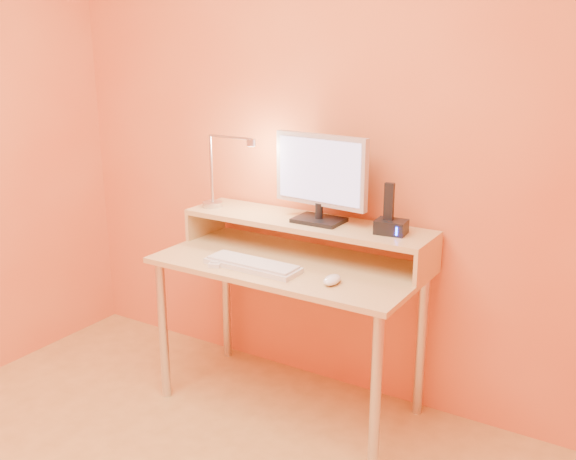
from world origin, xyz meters
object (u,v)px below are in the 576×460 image
Objects in this scene: lamp_base at (213,204)px; keyboard at (253,266)px; mouse at (332,280)px; remote_control at (220,259)px; monitor_panel at (321,170)px; phone_dock at (391,227)px.

lamp_base is 0.53m from keyboard.
mouse is 0.56× the size of remote_control.
lamp_base reaches higher than keyboard.
remote_control is at bearing -131.45° from monitor_panel.
lamp_base is at bearing 159.68° from mouse.
phone_dock reaches higher than keyboard.
monitor_panel is 1.07× the size of keyboard.
lamp_base reaches higher than remote_control.
mouse is at bearing -47.90° from monitor_panel.
monitor_panel is at bearing 64.16° from keyboard.
phone_dock reaches higher than remote_control.
keyboard is at bearing -19.85° from remote_control.
keyboard is (-0.16, -0.31, -0.39)m from monitor_panel.
lamp_base is 0.93× the size of mouse.
lamp_base is 0.41m from remote_control.
mouse is (0.81, -0.26, -0.15)m from lamp_base.
phone_dock is (0.94, 0.03, 0.02)m from lamp_base.
lamp_base is 0.87m from mouse.
monitor_panel reaches higher than remote_control.
keyboard is 0.18m from remote_control.
mouse reaches higher than keyboard.
keyboard is (-0.51, -0.30, -0.18)m from phone_dock.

